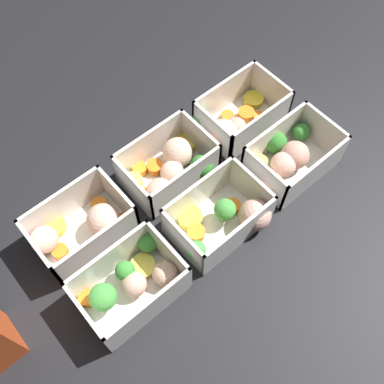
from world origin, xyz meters
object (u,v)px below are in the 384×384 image
(container_near_right, at_px, (82,227))
(container_far_right, at_px, (132,282))
(container_near_left, at_px, (236,121))
(container_far_center, at_px, (226,218))
(container_far_left, at_px, (287,159))
(container_near_center, at_px, (171,168))

(container_near_right, xyz_separation_m, container_far_right, (-0.01, 0.12, -0.00))
(container_near_left, height_order, container_far_center, same)
(container_near_left, relative_size, container_near_right, 1.02)
(container_near_right, xyz_separation_m, container_far_left, (-0.32, 0.12, -0.00))
(container_far_center, distance_m, container_far_right, 0.17)
(container_far_left, height_order, container_far_center, same)
(container_near_left, relative_size, container_near_center, 1.03)
(container_far_left, xyz_separation_m, container_far_center, (0.15, 0.01, 0.00))
(container_far_center, bearing_deg, container_near_left, -137.98)
(container_near_left, bearing_deg, container_near_right, -0.78)
(container_near_right, distance_m, container_far_center, 0.22)
(container_near_left, xyz_separation_m, container_far_center, (0.14, 0.13, 0.00))
(container_far_left, distance_m, container_far_center, 0.15)
(container_far_left, distance_m, container_far_right, 0.32)
(container_far_left, relative_size, container_far_right, 1.07)
(container_near_left, distance_m, container_far_left, 0.11)
(container_near_center, height_order, container_far_center, same)
(container_far_right, bearing_deg, container_far_left, 179.97)
(container_near_center, relative_size, container_far_right, 1.04)
(container_near_left, relative_size, container_far_right, 1.07)
(container_near_center, height_order, container_near_right, same)
(container_near_center, bearing_deg, container_far_center, 92.12)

